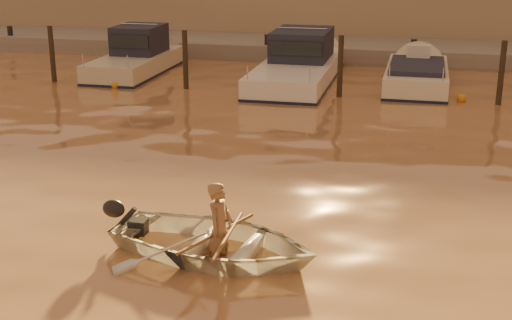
% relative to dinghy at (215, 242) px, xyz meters
% --- Properties ---
extents(ground_plane, '(160.00, 160.00, 0.00)m').
position_rel_dinghy_xyz_m(ground_plane, '(0.75, -1.24, -0.25)').
color(ground_plane, '#97663C').
rests_on(ground_plane, ground).
extents(dinghy, '(3.95, 3.11, 0.74)m').
position_rel_dinghy_xyz_m(dinghy, '(0.00, 0.00, 0.00)').
color(dinghy, silver).
rests_on(dinghy, ground_plane).
extents(person, '(0.48, 0.64, 1.61)m').
position_rel_dinghy_xyz_m(person, '(0.10, -0.02, 0.25)').
color(person, '#8E6747').
rests_on(person, dinghy).
extents(outboard_motor, '(0.95, 0.54, 0.70)m').
position_rel_dinghy_xyz_m(outboard_motor, '(-1.48, 0.25, 0.03)').
color(outboard_motor, black).
rests_on(outboard_motor, dinghy).
extents(oar_port, '(0.15, 2.10, 0.13)m').
position_rel_dinghy_xyz_m(oar_port, '(0.25, -0.04, 0.17)').
color(oar_port, brown).
rests_on(oar_port, dinghy).
extents(oar_starboard, '(0.76, 2.00, 0.13)m').
position_rel_dinghy_xyz_m(oar_starboard, '(0.05, -0.01, 0.17)').
color(oar_starboard, brown).
rests_on(oar_starboard, dinghy).
extents(moored_boat_1, '(2.08, 6.24, 1.75)m').
position_rel_dinghy_xyz_m(moored_boat_1, '(-7.52, 14.76, 0.37)').
color(moored_boat_1, beige).
rests_on(moored_boat_1, ground_plane).
extents(moored_boat_2, '(2.50, 8.29, 1.75)m').
position_rel_dinghy_xyz_m(moored_boat_2, '(-1.22, 14.76, 0.37)').
color(moored_boat_2, white).
rests_on(moored_boat_2, ground_plane).
extents(moored_boat_3, '(2.07, 5.97, 0.95)m').
position_rel_dinghy_xyz_m(moored_boat_3, '(2.98, 14.76, -0.03)').
color(moored_boat_3, '#EAE3C4').
rests_on(moored_boat_3, ground_plane).
extents(piling_0, '(0.18, 0.18, 2.20)m').
position_rel_dinghy_xyz_m(piling_0, '(-9.75, 12.56, 0.65)').
color(piling_0, '#2D2319').
rests_on(piling_0, ground_plane).
extents(piling_1, '(0.18, 0.18, 2.20)m').
position_rel_dinghy_xyz_m(piling_1, '(-4.75, 12.56, 0.65)').
color(piling_1, '#2D2319').
rests_on(piling_1, ground_plane).
extents(piling_2, '(0.18, 0.18, 2.20)m').
position_rel_dinghy_xyz_m(piling_2, '(0.55, 12.56, 0.65)').
color(piling_2, '#2D2319').
rests_on(piling_2, ground_plane).
extents(piling_3, '(0.18, 0.18, 2.20)m').
position_rel_dinghy_xyz_m(piling_3, '(5.55, 12.56, 0.65)').
color(piling_3, '#2D2319').
rests_on(piling_3, ground_plane).
extents(fender_b, '(0.30, 0.30, 0.30)m').
position_rel_dinghy_xyz_m(fender_b, '(-7.17, 12.11, -0.15)').
color(fender_b, orange).
rests_on(fender_b, ground_plane).
extents(fender_c, '(0.30, 0.30, 0.30)m').
position_rel_dinghy_xyz_m(fender_c, '(-0.62, 11.92, -0.15)').
color(fender_c, white).
rests_on(fender_c, ground_plane).
extents(fender_d, '(0.30, 0.30, 0.30)m').
position_rel_dinghy_xyz_m(fender_d, '(4.44, 12.70, -0.15)').
color(fender_d, orange).
rests_on(fender_d, ground_plane).
extents(quay, '(52.00, 4.00, 1.00)m').
position_rel_dinghy_xyz_m(quay, '(0.75, 20.26, -0.10)').
color(quay, gray).
rests_on(quay, ground_plane).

